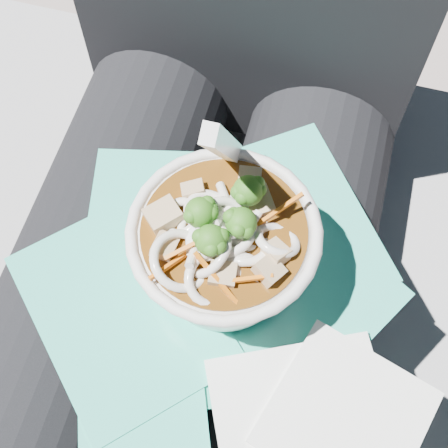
% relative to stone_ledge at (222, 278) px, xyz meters
% --- Properties ---
extents(ground, '(20.00, 20.00, 0.00)m').
position_rel_stone_ledge_xyz_m(ground, '(0.00, -0.15, -0.21)').
color(ground, slate).
rests_on(ground, ground).
extents(stone_ledge, '(1.00, 0.51, 0.43)m').
position_rel_stone_ledge_xyz_m(stone_ledge, '(0.00, 0.00, 0.00)').
color(stone_ledge, gray).
rests_on(stone_ledge, ground).
extents(lap, '(0.35, 0.48, 0.16)m').
position_rel_stone_ledge_xyz_m(lap, '(0.00, -0.15, 0.29)').
color(lap, black).
rests_on(lap, stone_ledge).
extents(person_body, '(0.34, 0.94, 0.98)m').
position_rel_stone_ledge_xyz_m(person_body, '(0.00, -0.06, 0.32)').
color(person_body, black).
rests_on(person_body, ground).
extents(plastic_bag, '(0.34, 0.39, 0.01)m').
position_rel_stone_ledge_xyz_m(plastic_bag, '(0.03, -0.16, 0.38)').
color(plastic_bag, '#2BB69C').
rests_on(plastic_bag, lap).
extents(napkins, '(0.18, 0.17, 0.01)m').
position_rel_stone_ledge_xyz_m(napkins, '(0.14, -0.25, 0.39)').
color(napkins, white).
rests_on(napkins, plastic_bag).
extents(udon_bowl, '(0.15, 0.15, 0.19)m').
position_rel_stone_ledge_xyz_m(udon_bowl, '(0.04, -0.14, 0.44)').
color(udon_bowl, white).
rests_on(udon_bowl, plastic_bag).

